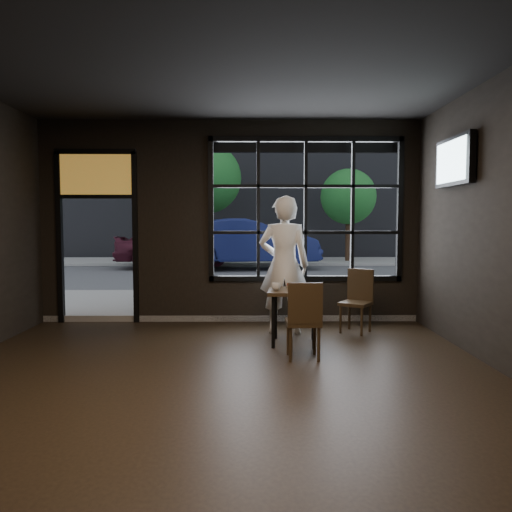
{
  "coord_description": "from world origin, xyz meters",
  "views": [
    {
      "loc": [
        0.33,
        -4.43,
        1.61
      ],
      "look_at": [
        0.4,
        2.2,
        1.15
      ],
      "focal_mm": 35.0,
      "sensor_mm": 36.0,
      "label": 1
    }
  ],
  "objects_px": {
    "chair_near": "(303,320)",
    "cafe_table": "(294,317)",
    "man": "(284,265)",
    "navy_car": "(246,243)"
  },
  "relations": [
    {
      "from": "cafe_table",
      "to": "chair_near",
      "type": "xyz_separation_m",
      "value": [
        0.05,
        -0.7,
        0.1
      ]
    },
    {
      "from": "chair_near",
      "to": "man",
      "type": "relative_size",
      "value": 0.47
    },
    {
      "from": "chair_near",
      "to": "cafe_table",
      "type": "bearing_deg",
      "value": -87.24
    },
    {
      "from": "chair_near",
      "to": "navy_car",
      "type": "relative_size",
      "value": 0.19
    },
    {
      "from": "man",
      "to": "navy_car",
      "type": "bearing_deg",
      "value": -80.62
    },
    {
      "from": "cafe_table",
      "to": "navy_car",
      "type": "relative_size",
      "value": 0.15
    },
    {
      "from": "chair_near",
      "to": "man",
      "type": "height_order",
      "value": "man"
    },
    {
      "from": "cafe_table",
      "to": "navy_car",
      "type": "xyz_separation_m",
      "value": [
        -0.73,
        10.19,
        0.54
      ]
    },
    {
      "from": "cafe_table",
      "to": "chair_near",
      "type": "height_order",
      "value": "chair_near"
    },
    {
      "from": "cafe_table",
      "to": "chair_near",
      "type": "bearing_deg",
      "value": -80.4
    }
  ]
}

